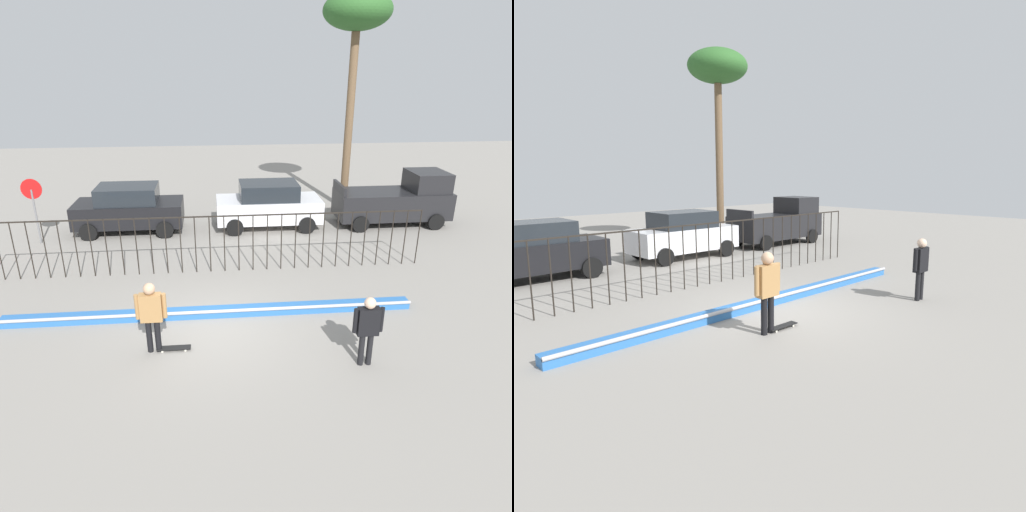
# 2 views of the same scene
# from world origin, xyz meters

# --- Properties ---
(ground_plane) EXTENTS (60.00, 60.00, 0.00)m
(ground_plane) POSITION_xyz_m (0.00, 0.00, 0.00)
(ground_plane) COLOR gray
(bowl_coping_ledge) EXTENTS (11.00, 0.40, 0.27)m
(bowl_coping_ledge) POSITION_xyz_m (0.00, 0.64, 0.12)
(bowl_coping_ledge) COLOR #2D6BB7
(bowl_coping_ledge) RESTS_ON ground
(perimeter_fence) EXTENTS (14.04, 0.04, 1.92)m
(perimeter_fence) POSITION_xyz_m (0.00, 3.59, 1.17)
(perimeter_fence) COLOR black
(perimeter_fence) RESTS_ON ground
(skateboarder) EXTENTS (0.72, 0.27, 1.79)m
(skateboarder) POSITION_xyz_m (-1.36, -0.89, 1.07)
(skateboarder) COLOR black
(skateboarder) RESTS_ON ground
(skateboard) EXTENTS (0.80, 0.20, 0.07)m
(skateboard) POSITION_xyz_m (-0.91, -0.90, 0.06)
(skateboard) COLOR black
(skateboard) RESTS_ON ground
(camera_operator) EXTENTS (0.69, 0.26, 1.70)m
(camera_operator) POSITION_xyz_m (3.43, -1.88, 1.02)
(camera_operator) COLOR black
(camera_operator) RESTS_ON ground
(parked_car_black) EXTENTS (4.30, 2.12, 1.90)m
(parked_car_black) POSITION_xyz_m (-3.24, 7.96, 0.97)
(parked_car_black) COLOR black
(parked_car_black) RESTS_ON ground
(parked_car_white) EXTENTS (4.30, 2.12, 1.90)m
(parked_car_white) POSITION_xyz_m (2.45, 7.95, 0.97)
(parked_car_white) COLOR silver
(parked_car_white) RESTS_ON ground
(pickup_truck) EXTENTS (4.70, 2.12, 2.24)m
(pickup_truck) POSITION_xyz_m (7.94, 7.87, 1.04)
(pickup_truck) COLOR black
(pickup_truck) RESTS_ON ground
(stop_sign) EXTENTS (0.76, 0.07, 2.50)m
(stop_sign) POSITION_xyz_m (-6.48, 6.88, 1.62)
(stop_sign) COLOR slate
(stop_sign) RESTS_ON ground
(palm_tree_tall) EXTENTS (2.88, 2.88, 9.23)m
(palm_tree_tall) POSITION_xyz_m (6.38, 10.48, 8.11)
(palm_tree_tall) COLOR brown
(palm_tree_tall) RESTS_ON ground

